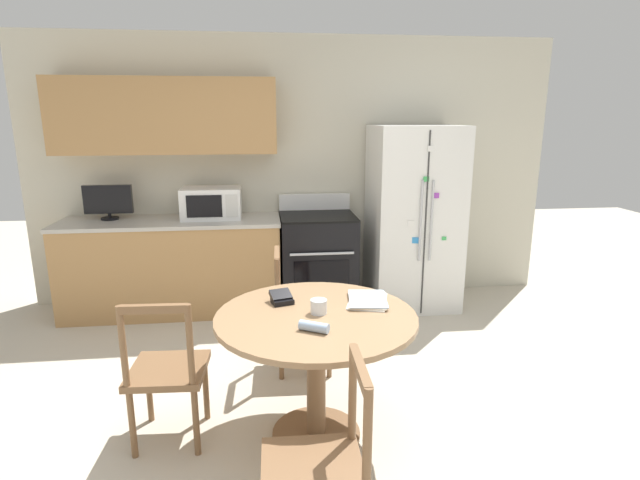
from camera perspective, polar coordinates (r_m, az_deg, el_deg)
ground_plane at (r=3.04m, az=1.05°, el=-23.23°), size 14.00×14.00×0.00m
back_wall at (r=5.01m, az=-6.46°, el=9.30°), size 5.20×0.44×2.60m
kitchen_counter at (r=4.97m, az=-16.40°, el=-2.85°), size 2.04×0.64×0.90m
refrigerator at (r=4.94m, az=10.62°, el=2.52°), size 0.83×0.75×1.76m
oven_range at (r=4.89m, az=-0.27°, el=-2.31°), size 0.71×0.68×1.08m
microwave at (r=4.82m, az=-12.28°, el=4.17°), size 0.55×0.37×0.29m
countertop_tv at (r=5.03m, az=-23.06°, el=4.14°), size 0.43×0.16×0.32m
dining_table at (r=2.87m, az=-0.46°, el=-11.50°), size 1.13×1.13×0.76m
dining_chair_near at (r=2.25m, az=-0.02°, el=-24.74°), size 0.43×0.43×0.90m
dining_chair_left at (r=3.04m, az=-17.07°, el=-14.23°), size 0.44×0.44×0.90m
dining_chair_far at (r=3.71m, az=-2.32°, el=-8.28°), size 0.43×0.43×0.90m
candle_glass at (r=2.82m, az=-0.15°, el=-7.71°), size 0.09×0.09×0.08m
folded_napkin at (r=2.59m, az=-0.70°, el=-9.88°), size 0.16×0.12×0.05m
wallet at (r=2.98m, az=-4.43°, el=-6.65°), size 0.15×0.15×0.07m
mail_stack at (r=3.00m, az=5.45°, el=-6.86°), size 0.30×0.35×0.02m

